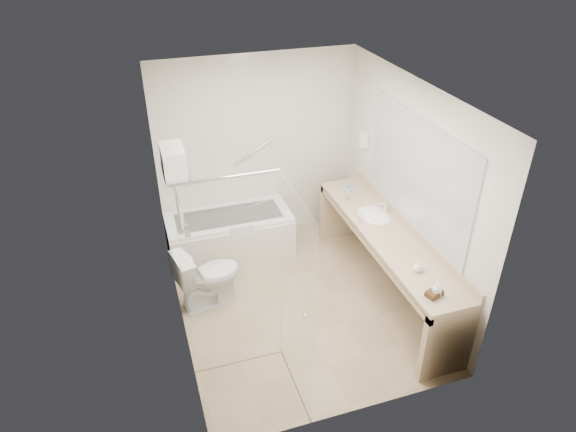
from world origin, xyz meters
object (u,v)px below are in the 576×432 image
object	(u,v)px
bathtub	(230,234)
amenity_basket	(434,293)
water_bottle_left	(352,198)
toilet	(208,276)
vanity_counter	(386,248)

from	to	relation	value
bathtub	amenity_basket	world-z (taller)	amenity_basket
amenity_basket	water_bottle_left	distance (m)	1.79
bathtub	toilet	world-z (taller)	toilet
toilet	water_bottle_left	world-z (taller)	water_bottle_left
bathtub	amenity_basket	distance (m)	2.94
amenity_basket	vanity_counter	bearing A→B (deg)	85.07
bathtub	water_bottle_left	size ratio (longest dim) A/B	7.69
toilet	vanity_counter	bearing A→B (deg)	-117.04
vanity_counter	bathtub	bearing A→B (deg)	137.65
vanity_counter	water_bottle_left	xyz separation A→B (m)	(-0.14, 0.69, 0.30)
vanity_counter	toilet	size ratio (longest dim) A/B	3.56
vanity_counter	amenity_basket	distance (m)	1.13
water_bottle_left	toilet	bearing A→B (deg)	-172.87
vanity_counter	amenity_basket	size ratio (longest dim) A/B	17.03
vanity_counter	amenity_basket	bearing A→B (deg)	-94.93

